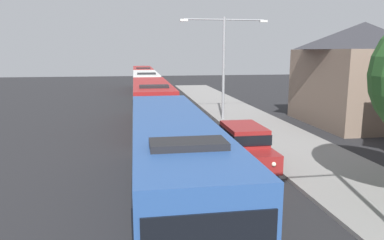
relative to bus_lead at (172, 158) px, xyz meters
The scene contains 7 objects.
bus_lead is the anchor object (origin of this frame).
bus_second_in_line 13.74m from the bus_lead, 90.00° to the left, with size 2.58×11.55×3.21m.
bus_middle 26.67m from the bus_lead, 90.00° to the left, with size 2.58×10.94×3.21m.
bus_fourth_in_line 38.73m from the bus_lead, 90.00° to the left, with size 2.58×12.19×3.21m.
white_suv 5.40m from the bus_lead, 46.41° to the left, with size 1.86×4.68×1.90m.
streetlamp_mid 16.06m from the bus_lead, 69.96° to the left, with size 6.47×0.28×7.52m.
house_distant_gabled 19.28m from the bus_lead, 39.47° to the left, with size 7.40×8.73×7.23m.
Camera 1 is at (-2.47, 0.44, 5.20)m, focal length 33.95 mm.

